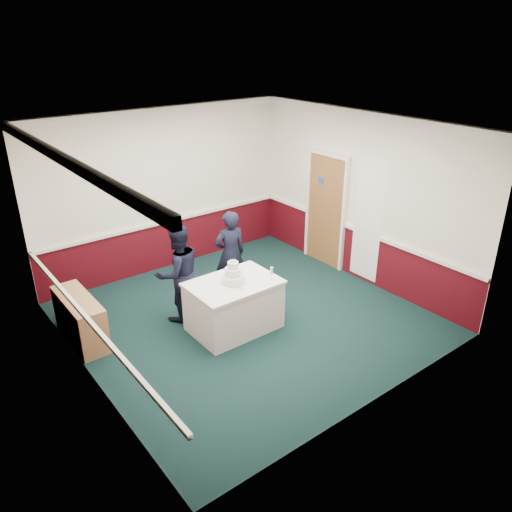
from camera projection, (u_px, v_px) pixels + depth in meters
ground at (247, 318)px, 7.94m from camera, size 5.00×5.00×0.00m
room_shell at (227, 189)px, 7.61m from camera, size 5.00×5.00×3.00m
sideboard at (80, 319)px, 7.26m from camera, size 0.41×1.20×0.70m
cake_table at (234, 305)px, 7.52m from camera, size 1.32×0.92×0.79m
wedding_cake at (233, 276)px, 7.32m from camera, size 0.35×0.35×0.36m
cake_knife at (240, 288)px, 7.20m from camera, size 0.04×0.22×0.00m
champagne_flute at (272, 271)px, 7.38m from camera, size 0.05×0.05×0.21m
person_man at (178, 273)px, 7.64m from camera, size 0.77×0.60×1.57m
person_woman at (230, 254)px, 8.35m from camera, size 0.61×0.46×1.52m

